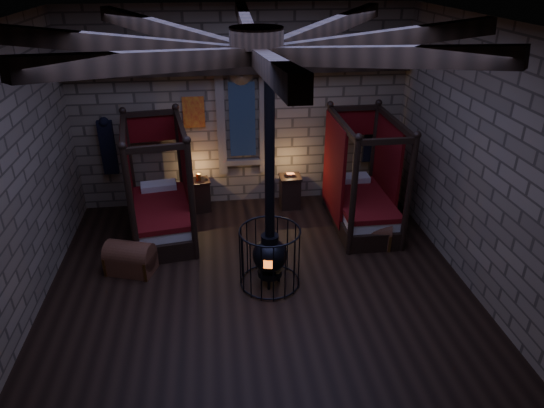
{
  "coord_description": "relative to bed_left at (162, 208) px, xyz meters",
  "views": [
    {
      "loc": [
        -0.61,
        -6.45,
        4.96
      ],
      "look_at": [
        0.28,
        0.6,
        1.33
      ],
      "focal_mm": 32.0,
      "sensor_mm": 36.0,
      "label": 1
    }
  ],
  "objects": [
    {
      "name": "room",
      "position": [
        1.72,
        -2.12,
        3.19
      ],
      "size": [
        7.02,
        7.02,
        4.29
      ],
      "color": "black",
      "rests_on": "ground"
    },
    {
      "name": "bed_left",
      "position": [
        0.0,
        0.0,
        0.0
      ],
      "size": [
        1.42,
        2.29,
        2.25
      ],
      "rotation": [
        0.0,
        0.0,
        0.14
      ],
      "color": "black",
      "rests_on": "ground"
    },
    {
      "name": "bed_right",
      "position": [
        4.0,
        -0.12,
        -0.0
      ],
      "size": [
        1.15,
        2.15,
        2.24
      ],
      "rotation": [
        0.0,
        0.0,
        -0.0
      ],
      "color": "black",
      "rests_on": "ground"
    },
    {
      "name": "trunk_left",
      "position": [
        -0.47,
        -1.3,
        -0.29
      ],
      "size": [
        0.92,
        0.74,
        0.59
      ],
      "rotation": [
        0.0,
        0.0,
        -0.32
      ],
      "color": "brown",
      "rests_on": "ground"
    },
    {
      "name": "trunk_right",
      "position": [
        3.96,
        -0.96,
        -0.3
      ],
      "size": [
        0.87,
        0.66,
        0.57
      ],
      "rotation": [
        0.0,
        0.0,
        -0.24
      ],
      "color": "brown",
      "rests_on": "ground"
    },
    {
      "name": "nightstand_left",
      "position": [
        0.73,
        0.91,
        -0.19
      ],
      "size": [
        0.51,
        0.49,
        0.86
      ],
      "rotation": [
        0.0,
        0.0,
        0.18
      ],
      "color": "black",
      "rests_on": "ground"
    },
    {
      "name": "nightstand_right",
      "position": [
        2.69,
        0.81,
        -0.18
      ],
      "size": [
        0.46,
        0.44,
        0.8
      ],
      "rotation": [
        0.0,
        0.0,
        0.01
      ],
      "color": "black",
      "rests_on": "ground"
    },
    {
      "name": "stove",
      "position": [
        1.91,
        -1.96,
        0.07
      ],
      "size": [
        1.02,
        1.02,
        4.05
      ],
      "rotation": [
        0.0,
        0.0,
        -0.23
      ],
      "color": "black",
      "rests_on": "ground"
    }
  ]
}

